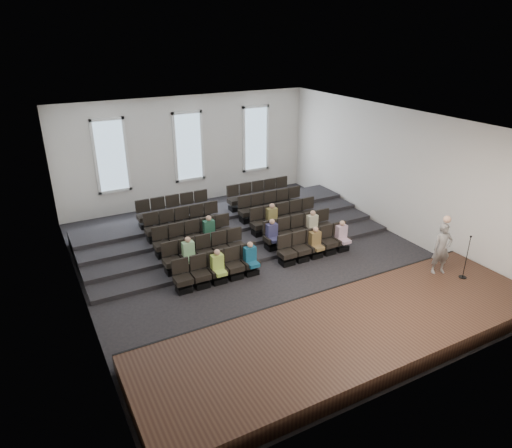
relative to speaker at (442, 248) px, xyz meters
The scene contains 14 objects.
ground 6.07m from the speaker, 135.69° to the left, with size 14.00×14.00×0.00m, color black.
ceiling 6.96m from the speaker, 135.69° to the left, with size 12.00×14.00×0.02m, color white.
wall_back 11.99m from the speaker, 110.79° to the left, with size 12.00×0.04×5.00m, color silver.
wall_front 5.25m from the speaker, 145.76° to the right, with size 12.00×0.04×5.00m, color silver.
wall_left 11.12m from the speaker, 158.04° to the left, with size 0.04×14.00×5.00m, color silver.
wall_right 4.65m from the speaker, 66.68° to the left, with size 0.04×14.00×5.00m, color silver.
stage 4.48m from the speaker, 167.19° to the right, with size 11.80×3.60×0.50m, color #422A1C.
stage_lip 4.45m from the speaker, 169.22° to the left, with size 11.80×0.06×0.52m, color black.
risers 8.52m from the speaker, 120.10° to the left, with size 11.80×4.80×0.60m.
seating_rows 7.11m from the speaker, 126.73° to the left, with size 6.80×4.70×1.67m.
windows 11.95m from the speaker, 110.91° to the left, with size 8.44×0.10×3.24m.
audience 5.86m from the speaker, 131.77° to the left, with size 6.05×2.64×1.10m.
speaker is the anchor object (origin of this frame).
mic_stand 0.85m from the speaker, 55.11° to the right, with size 0.24×0.24×1.45m.
Camera 1 is at (-6.99, -12.72, 7.74)m, focal length 32.00 mm.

